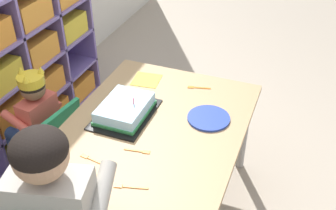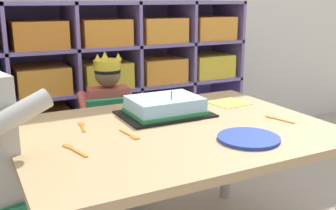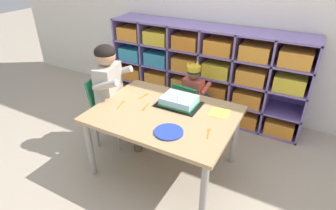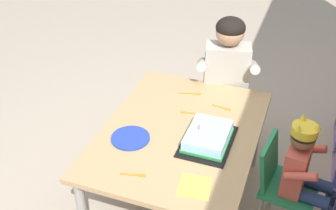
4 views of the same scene
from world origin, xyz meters
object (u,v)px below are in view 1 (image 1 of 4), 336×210
object	(u,v)px
paper_plate_stack	(209,118)
fork_by_napkin	(139,151)
activity_table	(153,138)
child_with_crown	(34,116)
adult_helper_seated	(61,203)
fork_at_table_front_edge	(129,187)
fork_scattered_mid_table	(198,88)
fork_near_cake_tray	(91,159)
birthday_cake_on_tray	(125,110)
classroom_chair_blue	(53,141)

from	to	relation	value
paper_plate_stack	fork_by_napkin	distance (m)	0.42
fork_by_napkin	activity_table	bearing A→B (deg)	-96.50
child_with_crown	adult_helper_seated	size ratio (longest dim) A/B	0.77
child_with_crown	fork_at_table_front_edge	bearing A→B (deg)	71.74
activity_table	fork_at_table_front_edge	xyz separation A→B (m)	(-0.40, -0.06, 0.07)
fork_scattered_mid_table	activity_table	bearing A→B (deg)	-116.49
paper_plate_stack	fork_near_cake_tray	world-z (taller)	paper_plate_stack
birthday_cake_on_tray	paper_plate_stack	xyz separation A→B (m)	(0.12, -0.41, -0.03)
fork_scattered_mid_table	paper_plate_stack	bearing A→B (deg)	-75.33
fork_by_napkin	adult_helper_seated	bearing A→B (deg)	64.19
fork_at_table_front_edge	fork_by_napkin	bearing A→B (deg)	88.99
paper_plate_stack	fork_scattered_mid_table	xyz separation A→B (m)	(0.26, 0.14, -0.00)
adult_helper_seated	birthday_cake_on_tray	bearing A→B (deg)	-98.88
fork_by_napkin	fork_scattered_mid_table	bearing A→B (deg)	-107.11
classroom_chair_blue	fork_by_napkin	bearing A→B (deg)	84.51
activity_table	fork_by_napkin	bearing A→B (deg)	-177.76
activity_table	fork_near_cake_tray	bearing A→B (deg)	150.41
fork_scattered_mid_table	fork_at_table_front_edge	size ratio (longest dim) A/B	0.91
activity_table	birthday_cake_on_tray	xyz separation A→B (m)	(0.05, 0.18, 0.10)
fork_at_table_front_edge	child_with_crown	bearing A→B (deg)	139.71
classroom_chair_blue	fork_at_table_front_edge	size ratio (longest dim) A/B	4.19
fork_by_napkin	fork_near_cake_tray	distance (m)	0.22
birthday_cake_on_tray	fork_near_cake_tray	bearing A→B (deg)	-179.81
child_with_crown	fork_scattered_mid_table	world-z (taller)	child_with_crown
fork_near_cake_tray	fork_scattered_mid_table	bearing A→B (deg)	78.92
classroom_chair_blue	child_with_crown	xyz separation A→B (m)	(0.01, 0.10, 0.14)
classroom_chair_blue	fork_at_table_front_edge	world-z (taller)	classroom_chair_blue
activity_table	birthday_cake_on_tray	size ratio (longest dim) A/B	3.14
paper_plate_stack	fork_at_table_front_edge	xyz separation A→B (m)	(-0.57, 0.18, -0.00)
activity_table	fork_near_cake_tray	size ratio (longest dim) A/B	9.19
fork_scattered_mid_table	birthday_cake_on_tray	bearing A→B (deg)	-139.36
activity_table	fork_near_cake_tray	distance (m)	0.36
activity_table	fork_scattered_mid_table	size ratio (longest dim) A/B	8.88
paper_plate_stack	fork_at_table_front_edge	size ratio (longest dim) A/B	1.51
child_with_crown	adult_helper_seated	world-z (taller)	adult_helper_seated
birthday_cake_on_tray	paper_plate_stack	size ratio (longest dim) A/B	1.71
paper_plate_stack	fork_by_napkin	xyz separation A→B (m)	(-0.35, 0.23, -0.00)
paper_plate_stack	classroom_chair_blue	bearing A→B (deg)	103.96
activity_table	child_with_crown	world-z (taller)	child_with_crown
activity_table	fork_by_napkin	xyz separation A→B (m)	(-0.18, -0.01, 0.07)
activity_table	fork_at_table_front_edge	world-z (taller)	fork_at_table_front_edge
fork_near_cake_tray	fork_at_table_front_edge	xyz separation A→B (m)	(-0.09, -0.23, 0.00)
classroom_chair_blue	paper_plate_stack	bearing A→B (deg)	111.63
fork_near_cake_tray	birthday_cake_on_tray	bearing A→B (deg)	99.31
activity_table	child_with_crown	xyz separation A→B (m)	(-0.03, 0.71, -0.03)
activity_table	fork_at_table_front_edge	distance (m)	0.41
fork_by_napkin	fork_near_cake_tray	bearing A→B (deg)	25.84
birthday_cake_on_tray	fork_near_cake_tray	world-z (taller)	birthday_cake_on_tray
child_with_crown	birthday_cake_on_tray	world-z (taller)	child_with_crown
birthday_cake_on_tray	fork_by_napkin	bearing A→B (deg)	-141.80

